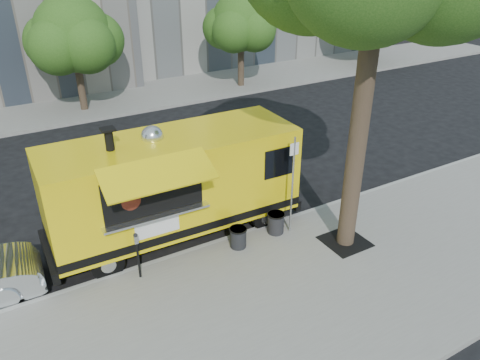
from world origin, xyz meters
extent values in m
plane|color=black|center=(0.00, 0.00, 0.00)|extent=(120.00, 120.00, 0.00)
cube|color=gray|center=(0.00, -4.00, 0.07)|extent=(60.00, 6.00, 0.15)
cube|color=#999993|center=(0.00, -0.93, 0.07)|extent=(60.00, 0.14, 0.16)
cube|color=gray|center=(0.00, 13.50, 0.07)|extent=(60.00, 5.00, 0.15)
cylinder|color=#33261C|center=(2.60, -2.80, 3.40)|extent=(0.48, 0.48, 6.50)
cube|color=black|center=(2.60, -2.80, 0.15)|extent=(1.20, 1.20, 0.02)
cylinder|color=#33261C|center=(-1.00, 12.70, 1.45)|extent=(0.36, 0.36, 2.60)
sphere|color=#1E4913|center=(-1.00, 12.70, 3.85)|extent=(3.60, 3.60, 3.60)
cylinder|color=#33261C|center=(8.00, 12.40, 1.45)|extent=(0.36, 0.36, 2.60)
sphere|color=#1E4913|center=(8.00, 12.40, 3.74)|extent=(3.24, 3.24, 3.24)
cylinder|color=#33261C|center=(18.00, 12.60, 1.45)|extent=(0.36, 0.36, 2.60)
sphere|color=#1E4913|center=(18.00, 12.60, 3.91)|extent=(3.78, 3.78, 3.78)
cylinder|color=silver|center=(1.55, -1.55, 1.65)|extent=(0.06, 0.06, 3.00)
cube|color=white|center=(1.55, -1.55, 2.80)|extent=(0.28, 0.02, 0.35)
cylinder|color=black|center=(-3.00, -1.35, 0.68)|extent=(0.06, 0.06, 1.05)
cube|color=silver|center=(-3.00, -1.35, 1.30)|extent=(0.10, 0.08, 0.22)
sphere|color=black|center=(-3.00, -1.35, 1.43)|extent=(0.11, 0.11, 0.11)
cube|color=yellow|center=(-1.31, 0.20, 1.81)|extent=(7.09, 2.52, 2.54)
cube|color=black|center=(-1.31, 0.20, 0.78)|extent=(7.11, 2.54, 0.24)
cube|color=black|center=(2.29, 0.13, 0.49)|extent=(0.23, 2.27, 0.32)
cube|color=black|center=(-4.91, 0.27, 0.49)|extent=(0.23, 2.27, 0.32)
cube|color=black|center=(2.23, 0.13, 2.22)|extent=(0.09, 1.91, 1.03)
cylinder|color=black|center=(1.11, -0.85, 0.43)|extent=(0.87, 0.32, 0.87)
cylinder|color=black|center=(1.15, 1.15, 0.43)|extent=(0.87, 0.32, 0.87)
cylinder|color=black|center=(-3.66, -0.75, 0.43)|extent=(0.87, 0.32, 0.87)
cylinder|color=black|center=(-3.62, 1.24, 0.43)|extent=(0.87, 0.32, 0.87)
cube|color=black|center=(-2.31, -0.91, 2.22)|extent=(2.60, 0.23, 1.14)
cube|color=silver|center=(-2.31, -1.07, 1.61)|extent=(2.81, 0.41, 0.06)
cube|color=yellow|center=(-2.32, -1.47, 2.99)|extent=(2.72, 1.08, 0.45)
cube|color=white|center=(-2.31, -0.99, 1.27)|extent=(1.19, 0.06, 0.54)
cylinder|color=black|center=(-2.93, 0.23, 3.36)|extent=(0.22, 0.22, 0.60)
sphere|color=silver|center=(-1.74, 0.43, 3.14)|extent=(0.61, 0.61, 0.61)
sphere|color=maroon|center=(-2.90, -0.61, 2.17)|extent=(0.91, 0.91, 0.91)
cylinder|color=#FF590C|center=(-2.90, -0.84, 2.04)|extent=(0.37, 0.14, 0.37)
cylinder|color=black|center=(1.15, -1.39, 0.46)|extent=(0.48, 0.48, 0.63)
cylinder|color=black|center=(1.15, -1.39, 0.76)|extent=(0.52, 0.52, 0.04)
cylinder|color=black|center=(-0.16, -1.46, 0.45)|extent=(0.46, 0.46, 0.59)
cylinder|color=black|center=(-0.16, -1.46, 0.72)|extent=(0.50, 0.50, 0.04)
camera|label=1|loc=(-5.55, -10.85, 7.92)|focal=35.00mm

